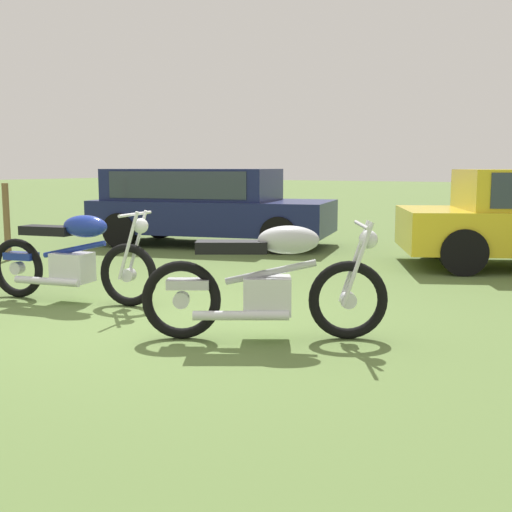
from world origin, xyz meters
The scene contains 5 objects.
ground_plane centered at (0.00, 0.00, 0.00)m, with size 120.00×120.00×0.00m, color #567038.
motorcycle_blue centered at (-1.30, 0.19, 0.48)m, with size 2.07×0.80×1.02m.
motorcycle_silver centered at (1.29, -0.06, 0.49)m, with size 1.86×1.27×1.02m.
car_navy centered at (-3.09, 5.18, 0.84)m, with size 4.71×2.86×1.43m.
fence_post_wooden centered at (-4.55, 1.91, 0.61)m, with size 0.10×0.10×1.22m, color brown.
Camera 1 is at (3.94, -4.72, 1.46)m, focal length 45.02 mm.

